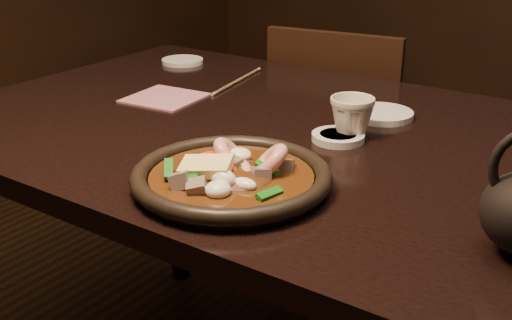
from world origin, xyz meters
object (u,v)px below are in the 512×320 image
Objects in this scene: chair at (342,153)px; tea_cup at (352,116)px; table at (326,176)px; plate at (232,178)px.

chair reaches higher than tea_cup.
plate is at bearing -93.48° from table.
tea_cup is (0.05, 0.31, 0.03)m from plate.
tea_cup reaches higher than table.
plate is 3.75× the size of tea_cup.
tea_cup reaches higher than plate.
table is 19.26× the size of tea_cup.
plate is at bearing -99.12° from tea_cup.
chair is at bearing 114.13° from table.
tea_cup is (0.31, -0.59, 0.34)m from chair.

